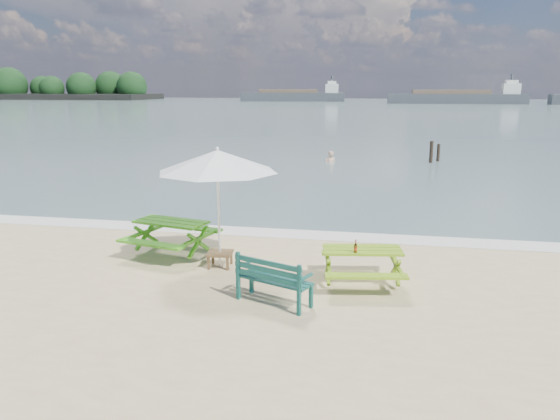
% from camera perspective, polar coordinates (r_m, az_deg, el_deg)
% --- Properties ---
extents(sea, '(300.00, 300.00, 0.00)m').
position_cam_1_polar(sea, '(93.99, 9.79, 10.35)').
color(sea, slate).
rests_on(sea, ground).
extents(foam_strip, '(22.00, 0.90, 0.01)m').
position_cam_1_polar(foam_strip, '(14.19, 1.33, -2.51)').
color(foam_strip, silver).
rests_on(foam_strip, ground).
extents(island_headland, '(90.00, 22.00, 7.60)m').
position_cam_1_polar(island_headland, '(186.49, -26.55, 11.36)').
color(island_headland, black).
rests_on(island_headland, ground).
extents(picnic_table_left, '(2.03, 2.16, 0.78)m').
position_cam_1_polar(picnic_table_left, '(12.67, -11.25, -2.91)').
color(picnic_table_left, '#3B9416').
rests_on(picnic_table_left, ground).
extents(picnic_table_right, '(1.74, 1.88, 0.71)m').
position_cam_1_polar(picnic_table_right, '(10.70, 8.55, -5.92)').
color(picnic_table_right, '#6D9616').
rests_on(picnic_table_right, ground).
extents(park_bench, '(1.45, 0.95, 0.85)m').
position_cam_1_polar(park_bench, '(9.71, -0.62, -8.28)').
color(park_bench, '#0F413B').
rests_on(park_bench, ground).
extents(side_table, '(0.55, 0.55, 0.33)m').
position_cam_1_polar(side_table, '(11.70, -6.28, -5.11)').
color(side_table, brown).
rests_on(side_table, ground).
extents(patio_umbrella, '(2.73, 2.73, 2.49)m').
position_cam_1_polar(patio_umbrella, '(11.24, -6.55, 5.10)').
color(patio_umbrella, silver).
rests_on(patio_umbrella, ground).
extents(beer_bottle, '(0.06, 0.06, 0.25)m').
position_cam_1_polar(beer_bottle, '(10.31, 7.90, -3.99)').
color(beer_bottle, brown).
rests_on(beer_bottle, picnic_table_right).
extents(swimmer, '(0.72, 0.60, 1.68)m').
position_cam_1_polar(swimmer, '(28.20, 5.25, 4.48)').
color(swimmer, tan).
rests_on(swimmer, ground).
extents(mooring_pilings, '(0.57, 0.77, 1.29)m').
position_cam_1_polar(mooring_pilings, '(28.74, 15.79, 5.64)').
color(mooring_pilings, black).
rests_on(mooring_pilings, ground).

